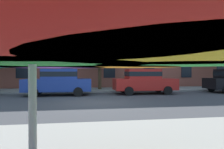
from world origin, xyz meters
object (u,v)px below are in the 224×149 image
Objects in this scene: street_tree_middle at (100,43)px; patio_umbrella at (32,30)px; sedan_blue at (58,81)px; sedan_red at (144,81)px.

street_tree_middle reaches higher than patio_umbrella.
sedan_blue is 1.00× the size of sedan_red.
patio_umbrella is at bearing -111.08° from sedan_red.
street_tree_middle reaches higher than sedan_blue.
sedan_blue is at bearing 94.74° from patio_umbrella.
sedan_blue and sedan_red have the same top height.
patio_umbrella is at bearing -97.49° from street_tree_middle.
patio_umbrella reaches higher than sedan_blue.
street_tree_middle reaches higher than sedan_red.
street_tree_middle is 1.58× the size of patio_umbrella.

